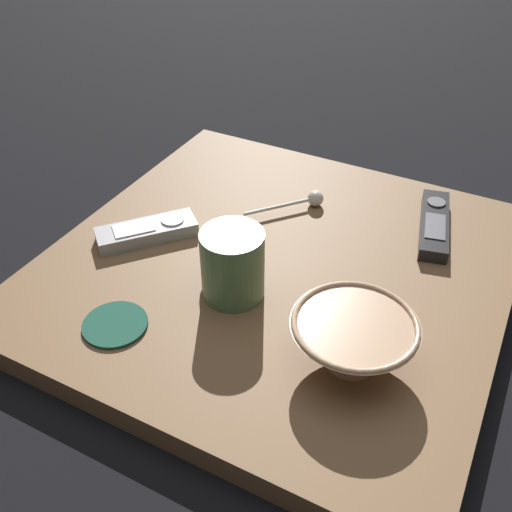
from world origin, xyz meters
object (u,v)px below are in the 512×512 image
coffee_mug (232,264)px  tv_remote_near (434,224)px  teaspoon (309,200)px  tv_remote_far (147,231)px  drink_coaster (115,325)px  cereal_bowl (353,339)px

coffee_mug → tv_remote_near: (0.29, -0.22, -0.04)m
teaspoon → tv_remote_far: bearing=136.0°
teaspoon → drink_coaster: size_ratio=1.32×
tv_remote_far → teaspoon: bearing=-44.0°
teaspoon → drink_coaster: teaspoon is taller
tv_remote_near → tv_remote_far: 0.47m
cereal_bowl → teaspoon: size_ratio=1.36×
drink_coaster → teaspoon: bearing=-16.6°
cereal_bowl → teaspoon: bearing=31.8°
coffee_mug → drink_coaster: bearing=141.2°
teaspoon → tv_remote_near: teaspoon is taller
teaspoon → tv_remote_near: 0.21m
coffee_mug → tv_remote_near: coffee_mug is taller
coffee_mug → drink_coaster: size_ratio=1.33×
teaspoon → drink_coaster: 0.41m
cereal_bowl → coffee_mug: 0.20m
coffee_mug → tv_remote_far: size_ratio=0.76×
teaspoon → cereal_bowl: bearing=-148.2°
tv_remote_far → cereal_bowl: bearing=-104.1°
coffee_mug → tv_remote_near: bearing=-37.5°
cereal_bowl → drink_coaster: size_ratio=1.80×
cereal_bowl → tv_remote_near: (0.33, -0.02, -0.03)m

